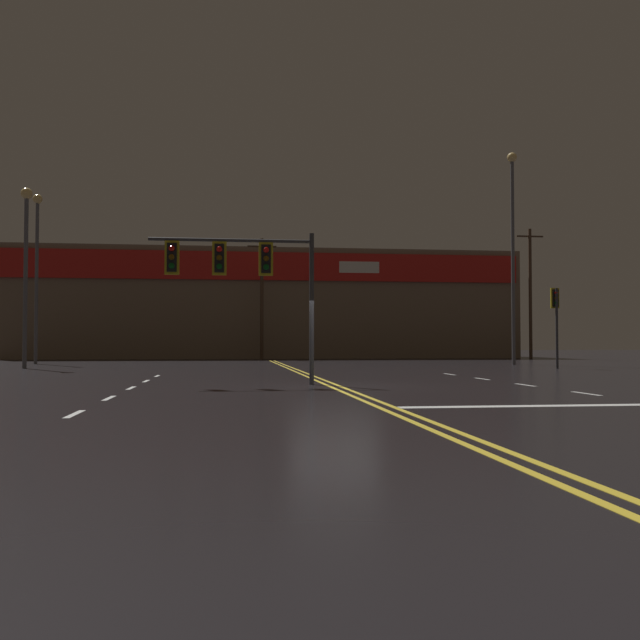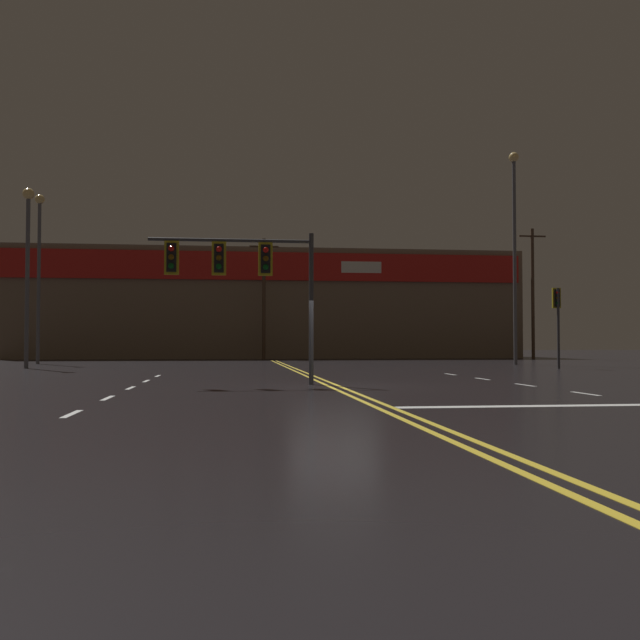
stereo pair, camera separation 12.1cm
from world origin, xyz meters
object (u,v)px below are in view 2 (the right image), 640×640
at_px(traffic_signal_corner_northeast, 557,309).
at_px(streetlight_median_approach, 514,233).
at_px(streetlight_far_left, 39,256).
at_px(traffic_signal_median, 238,266).
at_px(streetlight_near_right, 28,252).

relative_size(traffic_signal_corner_northeast, streetlight_median_approach, 0.32).
bearing_deg(streetlight_far_left, traffic_signal_corner_northeast, -22.10).
height_order(traffic_signal_median, streetlight_far_left, streetlight_far_left).
height_order(streetlight_near_right, streetlight_median_approach, streetlight_median_approach).
bearing_deg(streetlight_far_left, streetlight_median_approach, -10.04).
distance_m(traffic_signal_median, streetlight_median_approach, 24.25).
bearing_deg(traffic_signal_corner_northeast, streetlight_far_left, 157.90).
relative_size(traffic_signal_corner_northeast, streetlight_far_left, 0.39).
bearing_deg(streetlight_near_right, streetlight_far_left, 100.81).
distance_m(traffic_signal_corner_northeast, streetlight_median_approach, 7.69).
xyz_separation_m(streetlight_near_right, streetlight_median_approach, (25.97, 2.84, 1.84)).
bearing_deg(streetlight_median_approach, traffic_signal_corner_northeast, -93.64).
bearing_deg(streetlight_median_approach, streetlight_far_left, 169.96).
distance_m(streetlight_near_right, streetlight_far_left, 7.87).
bearing_deg(streetlight_near_right, traffic_signal_median, -56.12).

